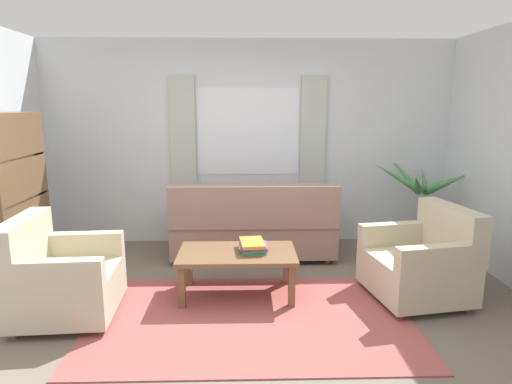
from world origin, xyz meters
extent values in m
plane|color=#6B6056|center=(0.00, 0.00, 0.00)|extent=(6.24, 6.24, 0.00)
cube|color=silver|center=(0.00, 2.26, 1.30)|extent=(5.32, 0.12, 2.60)
cube|color=white|center=(0.00, 2.20, 1.45)|extent=(1.30, 0.01, 1.10)
cube|color=#B2BCB2|center=(-0.83, 2.17, 1.45)|extent=(0.32, 0.06, 1.40)
cube|color=#B2BCB2|center=(0.83, 2.17, 1.45)|extent=(0.32, 0.06, 1.40)
cube|color=#9E4C47|center=(0.00, 0.00, 0.01)|extent=(2.71, 1.69, 0.01)
cube|color=gray|center=(0.06, 1.62, 0.25)|extent=(1.90, 0.80, 0.38)
cube|color=gray|center=(0.06, 1.30, 0.68)|extent=(1.90, 0.20, 0.48)
cube|color=gray|center=(0.93, 1.62, 0.56)|extent=(0.16, 0.80, 0.24)
cube|color=gray|center=(-0.81, 1.62, 0.56)|extent=(0.16, 0.80, 0.24)
cylinder|color=brown|center=(0.91, 1.92, 0.03)|extent=(0.06, 0.06, 0.06)
cylinder|color=brown|center=(-0.79, 1.92, 0.03)|extent=(0.06, 0.06, 0.06)
cylinder|color=brown|center=(0.91, 1.32, 0.03)|extent=(0.06, 0.06, 0.06)
cylinder|color=brown|center=(-0.79, 1.32, 0.03)|extent=(0.06, 0.06, 0.06)
cube|color=#BCB293|center=(-1.56, 0.10, 0.24)|extent=(0.85, 0.89, 0.36)
cube|color=#BCB293|center=(-1.89, 0.08, 0.65)|extent=(0.23, 0.85, 0.46)
cube|color=#BCB293|center=(-1.54, -0.26, 0.53)|extent=(0.81, 0.17, 0.22)
cube|color=#BCB293|center=(-1.58, 0.46, 0.53)|extent=(0.81, 0.17, 0.22)
cylinder|color=brown|center=(-1.22, -0.22, 0.03)|extent=(0.05, 0.05, 0.06)
cylinder|color=brown|center=(-1.26, 0.46, 0.03)|extent=(0.05, 0.05, 0.06)
cylinder|color=brown|center=(-1.86, -0.26, 0.03)|extent=(0.05, 0.05, 0.06)
cylinder|color=brown|center=(-1.90, 0.42, 0.03)|extent=(0.05, 0.05, 0.06)
cube|color=#BCB293|center=(1.54, 0.36, 0.24)|extent=(0.93, 0.96, 0.36)
cube|color=#BCB293|center=(1.87, 0.42, 0.65)|extent=(0.32, 0.86, 0.46)
cube|color=#BCB293|center=(1.48, 0.72, 0.53)|extent=(0.81, 0.25, 0.22)
cube|color=#BCB293|center=(1.60, 0.01, 0.53)|extent=(0.81, 0.25, 0.22)
cylinder|color=brown|center=(1.17, 0.64, 0.03)|extent=(0.05, 0.05, 0.06)
cylinder|color=brown|center=(1.28, -0.03, 0.03)|extent=(0.05, 0.05, 0.06)
cylinder|color=brown|center=(1.80, 0.75, 0.03)|extent=(0.05, 0.05, 0.06)
cylinder|color=brown|center=(1.91, 0.08, 0.03)|extent=(0.05, 0.05, 0.06)
cube|color=brown|center=(-0.12, 0.47, 0.42)|extent=(1.10, 0.64, 0.04)
cube|color=brown|center=(-0.61, 0.21, 0.20)|extent=(0.06, 0.06, 0.40)
cube|color=brown|center=(0.37, 0.21, 0.20)|extent=(0.06, 0.06, 0.40)
cube|color=brown|center=(-0.61, 0.73, 0.20)|extent=(0.06, 0.06, 0.40)
cube|color=brown|center=(0.37, 0.73, 0.20)|extent=(0.06, 0.06, 0.40)
cube|color=#387F4C|center=(0.02, 0.50, 0.45)|extent=(0.23, 0.32, 0.02)
cube|color=#5B8E93|center=(0.03, 0.50, 0.47)|extent=(0.26, 0.30, 0.02)
cube|color=#7F478C|center=(0.03, 0.49, 0.49)|extent=(0.26, 0.25, 0.02)
cube|color=orange|center=(0.02, 0.50, 0.52)|extent=(0.25, 0.35, 0.03)
cylinder|color=#56565B|center=(2.15, 1.73, 0.16)|extent=(0.35, 0.35, 0.31)
cylinder|color=brown|center=(2.15, 1.73, 0.50)|extent=(0.07, 0.07, 0.38)
cone|color=#47894C|center=(2.43, 1.70, 0.88)|extent=(0.56, 0.15, 0.30)
cone|color=#47894C|center=(2.23, 1.95, 0.85)|extent=(0.21, 0.46, 0.34)
cone|color=#47894C|center=(1.99, 2.01, 0.92)|extent=(0.32, 0.59, 0.46)
cone|color=#47894C|center=(1.83, 1.77, 0.91)|extent=(0.62, 0.19, 0.42)
cone|color=#47894C|center=(1.96, 1.51, 0.89)|extent=(0.37, 0.53, 0.37)
cone|color=#47894C|center=(2.28, 1.45, 0.90)|extent=(0.28, 0.59, 0.39)
cube|color=brown|center=(-2.38, 1.35, 0.85)|extent=(0.30, 0.04, 1.70)
cube|color=brown|center=(-2.24, 0.90, 0.85)|extent=(0.02, 0.90, 1.70)
cube|color=brown|center=(-2.38, 0.90, 0.01)|extent=(0.30, 0.86, 0.02)
cube|color=brown|center=(-2.38, 0.90, 0.43)|extent=(0.30, 0.86, 0.02)
cube|color=brown|center=(-2.38, 0.90, 0.86)|extent=(0.30, 0.86, 0.02)
cube|color=brown|center=(-2.38, 0.90, 1.28)|extent=(0.30, 0.86, 0.02)
cube|color=brown|center=(-2.38, 0.90, 1.71)|extent=(0.30, 0.86, 0.02)
cube|color=beige|center=(-2.38, 1.25, 1.01)|extent=(0.25, 0.09, 0.28)
cube|color=gold|center=(-2.38, 1.16, 0.97)|extent=(0.27, 0.07, 0.20)
cube|color=beige|center=(-2.38, 1.09, 1.01)|extent=(0.28, 0.06, 0.27)
cube|color=#387F4C|center=(-2.38, 1.01, 1.01)|extent=(0.24, 0.09, 0.27)
cube|color=beige|center=(-2.38, 0.92, 1.00)|extent=(0.24, 0.07, 0.27)
cube|color=orange|center=(-2.38, 0.84, 1.00)|extent=(0.25, 0.05, 0.25)
cube|color=beige|center=(-2.38, 0.76, 1.00)|extent=(0.23, 0.09, 0.26)
camera|label=1|loc=(-0.05, -3.43, 1.81)|focal=30.56mm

